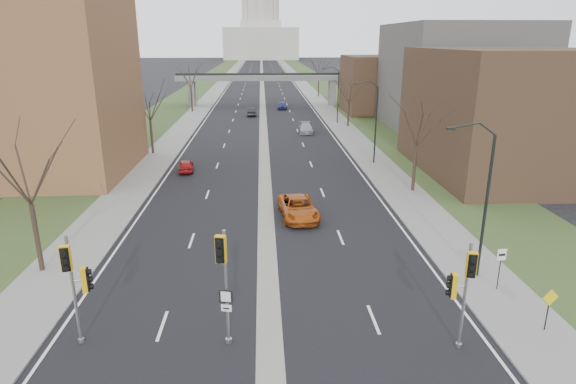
{
  "coord_description": "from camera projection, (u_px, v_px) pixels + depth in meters",
  "views": [
    {
      "loc": [
        -0.18,
        -17.82,
        12.82
      ],
      "look_at": [
        1.28,
        9.12,
        4.23
      ],
      "focal_mm": 30.0,
      "sensor_mm": 36.0,
      "label": 1
    }
  ],
  "objects": [
    {
      "name": "grass_verge_left",
      "position": [
        209.0,
        79.0,
        162.64
      ],
      "size": [
        8.0,
        600.0,
        0.1
      ],
      "primitive_type": "cube",
      "color": "#2C401D",
      "rests_on": "ground"
    },
    {
      "name": "warning_sign",
      "position": [
        549.0,
        304.0,
        21.62
      ],
      "size": [
        0.81,
        0.17,
        2.08
      ],
      "rotation": [
        0.0,
        0.0,
        0.17
      ],
      "color": "black",
      "rests_on": "sidewalk_right"
    },
    {
      "name": "commercial_block_near",
      "position": [
        510.0,
        112.0,
        46.91
      ],
      "size": [
        16.0,
        20.0,
        12.0
      ],
      "primitive_type": "cube",
      "color": "#483321",
      "rests_on": "ground"
    },
    {
      "name": "commercial_block_far",
      "position": [
        384.0,
        84.0,
        87.08
      ],
      "size": [
        14.0,
        14.0,
        10.0
      ],
      "primitive_type": "cube",
      "color": "#483321",
      "rests_on": "ground"
    },
    {
      "name": "streetlight_mid",
      "position": [
        370.0,
        99.0,
        49.76
      ],
      "size": [
        2.61,
        0.2,
        8.7
      ],
      "color": "black",
      "rests_on": "sidewalk_right"
    },
    {
      "name": "tree_right_b",
      "position": [
        349.0,
        88.0,
        72.09
      ],
      "size": [
        6.3,
        6.3,
        8.22
      ],
      "color": "#382B21",
      "rests_on": "sidewalk_right"
    },
    {
      "name": "speed_limit_sign",
      "position": [
        501.0,
        262.0,
        25.16
      ],
      "size": [
        0.5,
        0.07,
        2.32
      ],
      "rotation": [
        0.0,
        0.0,
        0.08
      ],
      "color": "black",
      "rests_on": "sidewalk_right"
    },
    {
      "name": "tree_left_b",
      "position": [
        148.0,
        100.0,
        54.45
      ],
      "size": [
        6.75,
        6.75,
        8.81
      ],
      "color": "#382B21",
      "rests_on": "sidewalk_left"
    },
    {
      "name": "signal_pole_median",
      "position": [
        223.0,
        269.0,
        19.88
      ],
      "size": [
        0.67,
        0.9,
        5.36
      ],
      "rotation": [
        0.0,
        0.0,
        -0.22
      ],
      "color": "gray",
      "rests_on": "ground"
    },
    {
      "name": "tree_right_c",
      "position": [
        319.0,
        66.0,
        109.78
      ],
      "size": [
        7.65,
        7.65,
        9.99
      ],
      "color": "#382B21",
      "rests_on": "sidewalk_right"
    },
    {
      "name": "capitol",
      "position": [
        261.0,
        30.0,
        319.69
      ],
      "size": [
        48.0,
        42.0,
        55.75
      ],
      "color": "beige",
      "rests_on": "ground"
    },
    {
      "name": "car_right_mid",
      "position": [
        306.0,
        128.0,
        68.89
      ],
      "size": [
        2.04,
        4.7,
        1.35
      ],
      "primitive_type": "imported",
      "rotation": [
        0.0,
        0.0,
        -0.03
      ],
      "color": "#929499",
      "rests_on": "ground"
    },
    {
      "name": "ground",
      "position": [
        270.0,
        349.0,
        20.85
      ],
      "size": [
        700.0,
        700.0,
        0.0
      ],
      "primitive_type": "plane",
      "color": "black",
      "rests_on": "ground"
    },
    {
      "name": "car_right_near",
      "position": [
        298.0,
        207.0,
        36.04
      ],
      "size": [
        3.12,
        5.82,
        1.55
      ],
      "primitive_type": "imported",
      "rotation": [
        0.0,
        0.0,
        0.1
      ],
      "color": "#A44711",
      "rests_on": "ground"
    },
    {
      "name": "car_left_far",
      "position": [
        251.0,
        112.0,
        84.18
      ],
      "size": [
        1.58,
        4.23,
        1.38
      ],
      "primitive_type": "imported",
      "rotation": [
        0.0,
        0.0,
        3.17
      ],
      "color": "black",
      "rests_on": "ground"
    },
    {
      "name": "commercial_block_mid",
      "position": [
        456.0,
        78.0,
        69.5
      ],
      "size": [
        18.0,
        22.0,
        15.0
      ],
      "primitive_type": "cube",
      "color": "#524F4B",
      "rests_on": "ground"
    },
    {
      "name": "road_surface",
      "position": [
        262.0,
        79.0,
        163.58
      ],
      "size": [
        20.0,
        600.0,
        0.01
      ],
      "primitive_type": "cube",
      "color": "black",
      "rests_on": "ground"
    },
    {
      "name": "pedestrian_bridge",
      "position": [
        262.0,
        81.0,
        95.5
      ],
      "size": [
        34.0,
        3.0,
        6.45
      ],
      "color": "slate",
      "rests_on": "ground"
    },
    {
      "name": "tree_left_a",
      "position": [
        24.0,
        160.0,
        25.78
      ],
      "size": [
        7.2,
        7.2,
        9.4
      ],
      "color": "#382B21",
      "rests_on": "sidewalk_left"
    },
    {
      "name": "signal_pole_right",
      "position": [
        463.0,
        282.0,
        19.85
      ],
      "size": [
        0.83,
        1.03,
        4.95
      ],
      "rotation": [
        0.0,
        0.0,
        -0.22
      ],
      "color": "gray",
      "rests_on": "ground"
    },
    {
      "name": "grass_verge_right",
      "position": [
        314.0,
        78.0,
        164.49
      ],
      "size": [
        8.0,
        600.0,
        0.1
      ],
      "primitive_type": "cube",
      "color": "#2C401D",
      "rests_on": "ground"
    },
    {
      "name": "streetlight_far",
      "position": [
        333.0,
        79.0,
        74.5
      ],
      "size": [
        2.61,
        0.2,
        8.7
      ],
      "color": "black",
      "rests_on": "sidewalk_right"
    },
    {
      "name": "car_left_near",
      "position": [
        186.0,
        166.0,
        48.66
      ],
      "size": [
        1.86,
        3.74,
        1.22
      ],
      "primitive_type": "imported",
      "rotation": [
        0.0,
        0.0,
        3.26
      ],
      "color": "maroon",
      "rests_on": "ground"
    },
    {
      "name": "tree_right_a",
      "position": [
        419.0,
        116.0,
        40.44
      ],
      "size": [
        7.2,
        7.2,
        9.4
      ],
      "color": "#382B21",
      "rests_on": "sidewalk_right"
    },
    {
      "name": "streetlight_near",
      "position": [
        477.0,
        157.0,
        25.02
      ],
      "size": [
        2.61,
        0.2,
        8.7
      ],
      "color": "black",
      "rests_on": "sidewalk_right"
    },
    {
      "name": "tree_left_c",
      "position": [
        190.0,
        73.0,
        86.55
      ],
      "size": [
        7.65,
        7.65,
        9.99
      ],
      "color": "#382B21",
      "rests_on": "sidewalk_left"
    },
    {
      "name": "sidewalk_right",
      "position": [
        297.0,
        78.0,
        164.18
      ],
      "size": [
        4.0,
        600.0,
        0.12
      ],
      "primitive_type": "cube",
      "color": "gray",
      "rests_on": "ground"
    },
    {
      "name": "sidewalk_left",
      "position": [
        226.0,
        79.0,
        162.94
      ],
      "size": [
        4.0,
        600.0,
        0.12
      ],
      "primitive_type": "cube",
      "color": "gray",
      "rests_on": "ground"
    },
    {
      "name": "signal_pole_left",
      "position": [
        75.0,
        276.0,
        20.15
      ],
      "size": [
        0.86,
        1.03,
        5.1
      ],
      "rotation": [
        0.0,
        0.0,
        0.17
      ],
      "color": "gray",
      "rests_on": "ground"
    },
    {
      "name": "car_right_far",
      "position": [
        282.0,
        105.0,
        92.2
      ],
      "size": [
        1.93,
        4.24,
        1.41
      ],
      "primitive_type": "imported",
      "rotation": [
        0.0,
        0.0,
        -0.06
      ],
      "color": "navy",
      "rests_on": "ground"
    },
    {
      "name": "median_strip",
      "position": [
        262.0,
        79.0,
        163.58
      ],
      "size": [
        1.2,
        600.0,
        0.02
      ],
      "primitive_type": "cube",
      "color": "gray",
      "rests_on": "ground"
    }
  ]
}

